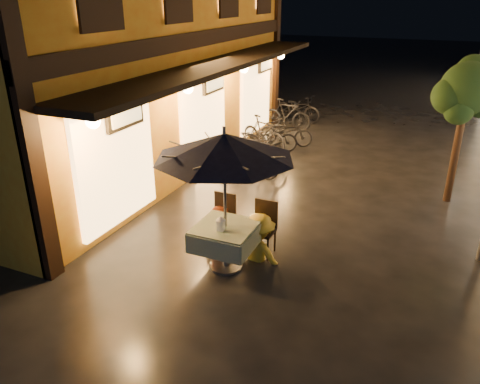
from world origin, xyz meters
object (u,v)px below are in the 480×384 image
at_px(cafe_table, 226,236).
at_px(table_lantern, 221,223).
at_px(person_orange, 218,207).
at_px(person_yellow, 259,216).
at_px(bicycle_0, 248,158).
at_px(patio_umbrella, 224,146).

xyz_separation_m(cafe_table, table_lantern, (0.00, -0.17, 0.33)).
bearing_deg(cafe_table, person_orange, 125.85).
relative_size(person_orange, person_yellow, 0.96).
height_order(cafe_table, bicycle_0, bicycle_0).
relative_size(cafe_table, person_yellow, 0.62).
bearing_deg(person_orange, bicycle_0, -78.97).
xyz_separation_m(cafe_table, person_yellow, (0.39, 0.52, 0.22)).
distance_m(person_orange, person_yellow, 0.83).
bearing_deg(person_yellow, patio_umbrella, 61.56).
bearing_deg(patio_umbrella, cafe_table, -90.00).
relative_size(patio_umbrella, person_yellow, 1.53).
bearing_deg(cafe_table, bicycle_0, 107.77).
bearing_deg(person_yellow, cafe_table, 61.56).
distance_m(patio_umbrella, person_yellow, 1.49).
bearing_deg(person_orange, patio_umbrella, 122.70).
bearing_deg(person_orange, person_yellow, 171.48).
height_order(cafe_table, person_yellow, person_yellow).
height_order(patio_umbrella, person_yellow, patio_umbrella).
bearing_deg(patio_umbrella, table_lantern, -90.00).
distance_m(cafe_table, person_orange, 0.76).
xyz_separation_m(patio_umbrella, table_lantern, (0.00, -0.17, -1.23)).
distance_m(table_lantern, bicycle_0, 4.54).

